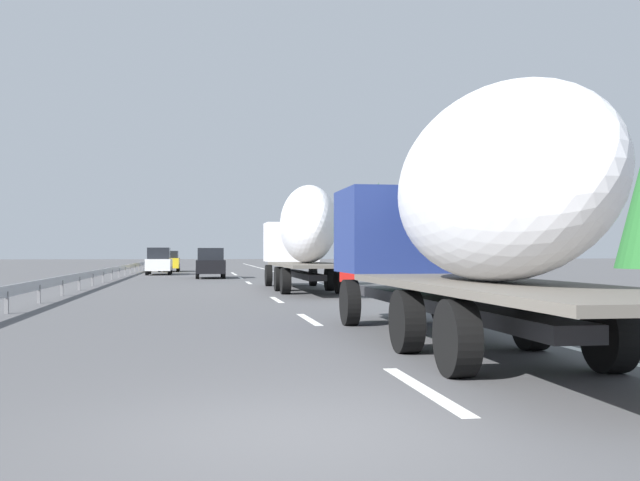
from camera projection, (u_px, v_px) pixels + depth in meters
ground_plane at (213, 279)px, 46.15m from camera, size 260.00×260.00×0.00m
lane_stripe_0 at (423, 389)px, 8.95m from camera, size 3.20×0.20×0.01m
lane_stripe_1 at (309, 319)px, 18.21m from camera, size 3.20×0.20×0.01m
lane_stripe_2 at (277, 300)px, 25.71m from camera, size 3.20×0.20×0.01m
lane_stripe_3 at (249, 283)px, 40.00m from camera, size 3.20×0.20×0.01m
lane_stripe_4 at (241, 278)px, 47.49m from camera, size 3.20×0.20×0.01m
lane_stripe_5 at (235, 274)px, 54.62m from camera, size 3.20×0.20×0.01m
lane_stripe_6 at (233, 273)px, 58.41m from camera, size 3.20×0.20×0.01m
lane_stripe_7 at (222, 267)px, 83.74m from camera, size 3.20×0.20×0.01m
edge_line_right at (290, 276)px, 51.97m from camera, size 110.00×0.20×0.01m
truck_lead at (304, 233)px, 31.94m from camera, size 13.09×2.55×4.44m
truck_trailing at (465, 208)px, 12.64m from camera, size 12.89×2.55×4.21m
car_black_suv at (210, 263)px, 46.95m from camera, size 4.06×1.84×1.92m
car_white_van at (159, 261)px, 54.37m from camera, size 4.63×1.79×1.99m
car_yellow_coupe at (169, 261)px, 62.78m from camera, size 4.56×1.73×1.77m
road_sign at (313, 245)px, 49.64m from camera, size 0.10×0.90×3.09m
tree_1 at (401, 219)px, 49.29m from camera, size 3.79×3.79×6.21m
tree_2 at (438, 211)px, 38.77m from camera, size 3.92×3.92×6.27m
tree_3 at (379, 218)px, 56.88m from camera, size 3.03×3.03×7.02m
guardrail_median at (119, 269)px, 48.14m from camera, size 94.00×0.10×0.76m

